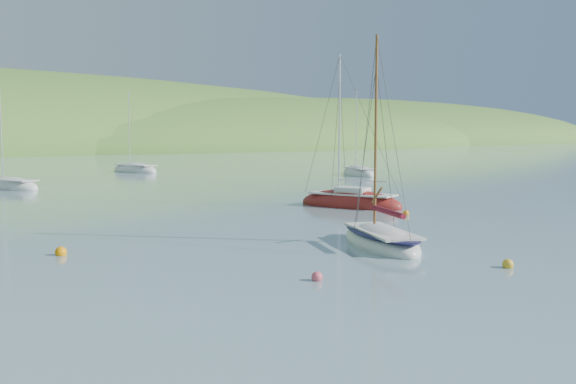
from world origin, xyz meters
TOP-DOWN VIEW (x-y plane):
  - ground at (0.00, 0.00)m, footprint 700.00×700.00m
  - daysailer_white at (2.38, 2.86)m, footprint 4.74×6.81m
  - sloop_red at (11.50, 14.40)m, footprint 4.79×7.80m
  - distant_sloop_a at (-2.74, 42.55)m, footprint 4.86×7.19m
  - distant_sloop_b at (15.99, 57.92)m, footprint 4.37×8.10m
  - distant_sloop_d at (33.73, 36.51)m, footprint 5.23×7.83m
  - mooring_buoys at (-1.32, 4.26)m, footprint 20.82×12.91m

SIDE VIEW (x-z plane):
  - ground at x=0.00m, z-range 0.00..0.00m
  - mooring_buoys at x=-1.32m, z-range -0.11..0.35m
  - distant_sloop_a at x=-2.74m, z-range -4.68..5.02m
  - distant_sloop_d at x=33.73m, z-range -5.10..5.46m
  - distant_sloop_b at x=15.99m, z-range -5.30..5.67m
  - sloop_red at x=11.50m, z-range -5.25..5.67m
  - daysailer_white at x=2.38m, z-range -4.70..5.15m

